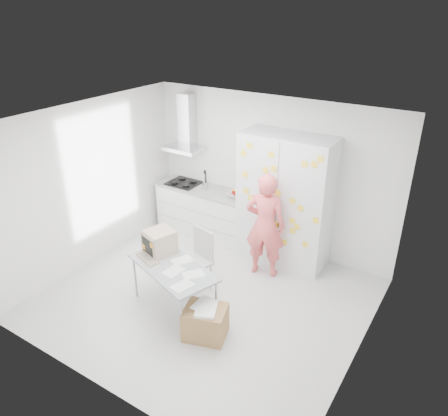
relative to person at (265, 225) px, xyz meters
The scene contains 10 objects.
floor 1.46m from the person, 109.84° to the right, with size 4.50×4.00×0.02m, color silver.
walls 0.73m from the person, 136.25° to the right, with size 4.52×4.01×2.70m.
ceiling 2.17m from the person, 109.84° to the right, with size 4.50×4.00×0.02m, color white.
counter_run 1.75m from the person, 159.39° to the left, with size 1.84×0.63×1.28m.
range_hood 2.43m from the person, 160.23° to the left, with size 0.70×0.48×1.01m.
tall_cabinet 0.62m from the person, 84.73° to the left, with size 1.50×0.68×2.20m.
person is the anchor object (origin of this frame).
desk 1.66m from the person, 122.30° to the right, with size 1.50×1.08×1.08m.
chair 1.17m from the person, 126.18° to the right, with size 0.54×0.54×0.99m.
cardboard_box 1.86m from the person, 88.38° to the right, with size 0.65×0.58×0.48m.
Camera 1 is at (3.08, -4.34, 4.08)m, focal length 35.00 mm.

